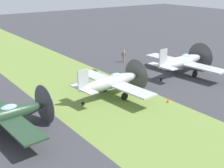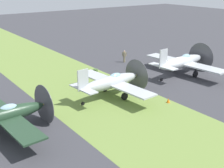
% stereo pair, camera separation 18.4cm
% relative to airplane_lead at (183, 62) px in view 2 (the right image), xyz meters
% --- Properties ---
extents(ground_plane, '(160.00, 160.00, 0.00)m').
position_rel_airplane_lead_xyz_m(ground_plane, '(0.12, -2.09, -1.68)').
color(ground_plane, '#38383D').
extents(grass_verge, '(120.00, 11.00, 0.01)m').
position_rel_airplane_lead_xyz_m(grass_verge, '(0.12, -12.86, -1.68)').
color(grass_verge, olive).
rests_on(grass_verge, ground).
extents(airplane_lead, '(11.31, 8.95, 4.02)m').
position_rel_airplane_lead_xyz_m(airplane_lead, '(0.00, 0.00, 0.00)').
color(airplane_lead, '#B2B7BC').
rests_on(airplane_lead, ground).
extents(airplane_wingman, '(10.49, 8.30, 3.73)m').
position_rel_airplane_lead_xyz_m(airplane_wingman, '(0.73, -11.50, -0.12)').
color(airplane_wingman, '#B2B7BC').
rests_on(airplane_wingman, ground).
extents(airplane_trail, '(10.25, 8.10, 3.65)m').
position_rel_airplane_lead_xyz_m(airplane_trail, '(2.22, -22.92, -0.16)').
color(airplane_trail, '#233D28').
rests_on(airplane_trail, ground).
extents(ground_crew_mechanic, '(0.46, 0.49, 1.73)m').
position_rel_airplane_lead_xyz_m(ground_crew_mechanic, '(-8.99, -2.24, -0.77)').
color(ground_crew_mechanic, '#847A5B').
rests_on(ground_crew_mechanic, ground).
extents(fuel_drum, '(0.60, 0.60, 0.90)m').
position_rel_airplane_lead_xyz_m(fuel_drum, '(-5.98, -9.16, -1.23)').
color(fuel_drum, '#476633').
rests_on(fuel_drum, ground).
extents(runway_marker_cone, '(0.36, 0.36, 0.44)m').
position_rel_airplane_lead_xyz_m(runway_marker_cone, '(5.36, -7.98, -1.46)').
color(runway_marker_cone, orange).
rests_on(runway_marker_cone, ground).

